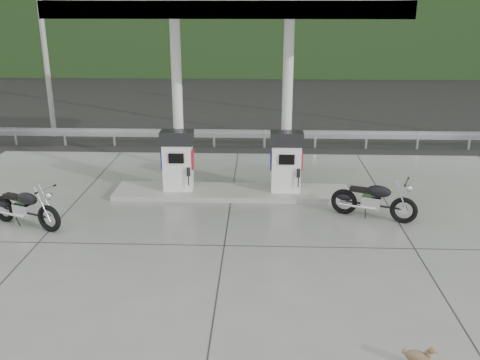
{
  "coord_description": "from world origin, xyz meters",
  "views": [
    {
      "loc": [
        0.81,
        -12.53,
        5.61
      ],
      "look_at": [
        0.3,
        1.0,
        1.0
      ],
      "focal_mm": 40.0,
      "sensor_mm": 36.0,
      "label": 1
    }
  ],
  "objects_px": {
    "gas_pump_right": "(286,162)",
    "duck": "(418,357)",
    "gas_pump_left": "(178,161)",
    "motorcycle_right": "(374,200)",
    "motorcycle_left": "(25,208)"
  },
  "relations": [
    {
      "from": "duck",
      "to": "gas_pump_left",
      "type": "bearing_deg",
      "value": 144.28
    },
    {
      "from": "duck",
      "to": "gas_pump_right",
      "type": "bearing_deg",
      "value": 124.54
    },
    {
      "from": "gas_pump_right",
      "to": "duck",
      "type": "bearing_deg",
      "value": -77.21
    },
    {
      "from": "gas_pump_right",
      "to": "duck",
      "type": "relative_size",
      "value": 3.67
    },
    {
      "from": "motorcycle_left",
      "to": "duck",
      "type": "bearing_deg",
      "value": -8.64
    },
    {
      "from": "motorcycle_left",
      "to": "duck",
      "type": "distance_m",
      "value": 10.04
    },
    {
      "from": "motorcycle_right",
      "to": "duck",
      "type": "distance_m",
      "value": 6.16
    },
    {
      "from": "gas_pump_right",
      "to": "motorcycle_right",
      "type": "xyz_separation_m",
      "value": [
        2.26,
        -1.65,
        -0.54
      ]
    },
    {
      "from": "gas_pump_right",
      "to": "duck",
      "type": "height_order",
      "value": "gas_pump_right"
    },
    {
      "from": "motorcycle_left",
      "to": "motorcycle_right",
      "type": "height_order",
      "value": "motorcycle_right"
    },
    {
      "from": "gas_pump_left",
      "to": "motorcycle_right",
      "type": "height_order",
      "value": "gas_pump_left"
    },
    {
      "from": "motorcycle_left",
      "to": "motorcycle_right",
      "type": "distance_m",
      "value": 9.08
    },
    {
      "from": "gas_pump_right",
      "to": "duck",
      "type": "xyz_separation_m",
      "value": [
        1.77,
        -7.79,
        -0.87
      ]
    },
    {
      "from": "gas_pump_left",
      "to": "gas_pump_right",
      "type": "xyz_separation_m",
      "value": [
        3.2,
        0.0,
        0.0
      ]
    },
    {
      "from": "gas_pump_left",
      "to": "motorcycle_left",
      "type": "relative_size",
      "value": 0.84
    }
  ]
}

